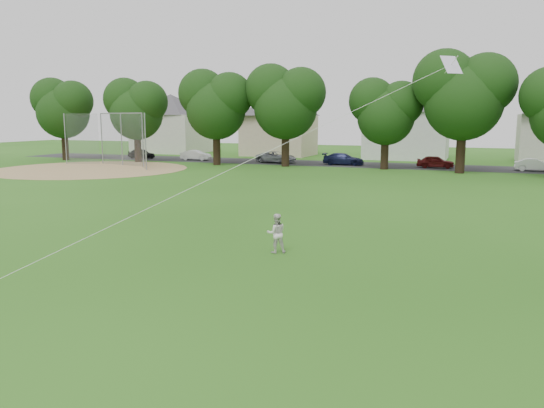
% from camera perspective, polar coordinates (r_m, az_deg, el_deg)
% --- Properties ---
extents(ground, '(160.00, 160.00, 0.00)m').
position_cam_1_polar(ground, '(15.30, -11.55, -9.13)').
color(ground, '#225312').
rests_on(ground, ground).
extents(street, '(90.00, 7.00, 0.01)m').
position_cam_1_polar(street, '(54.94, 12.87, 4.04)').
color(street, '#2D2D30').
rests_on(street, ground).
extents(dirt_infield, '(18.00, 18.00, 0.02)m').
position_cam_1_polar(dirt_infield, '(52.81, -18.93, 3.57)').
color(dirt_infield, '#9E7F51').
rests_on(dirt_infield, ground).
extents(older_boy, '(0.87, 0.81, 1.42)m').
position_cam_1_polar(older_boy, '(18.89, 0.46, -3.17)').
color(older_boy, silver).
rests_on(older_boy, ground).
extents(kite, '(5.52, 6.54, 16.92)m').
position_cam_1_polar(kite, '(15.59, -1.93, 4.96)').
color(kite, silver).
rests_on(kite, ground).
extents(baseball_backstop, '(11.64, 4.32, 5.23)m').
position_cam_1_polar(baseball_backstop, '(55.81, -16.33, 6.66)').
color(baseball_backstop, gray).
rests_on(baseball_backstop, ground).
extents(tree_row, '(81.88, 8.59, 10.91)m').
position_cam_1_polar(tree_row, '(49.23, 11.82, 10.89)').
color(tree_row, black).
rests_on(tree_row, ground).
extents(parked_cars, '(45.73, 2.28, 1.21)m').
position_cam_1_polar(parked_cars, '(55.87, 3.80, 4.95)').
color(parked_cars, black).
rests_on(parked_cars, ground).
extents(house_row, '(77.01, 13.31, 9.88)m').
position_cam_1_polar(house_row, '(64.68, 14.09, 9.05)').
color(house_row, silver).
rests_on(house_row, ground).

